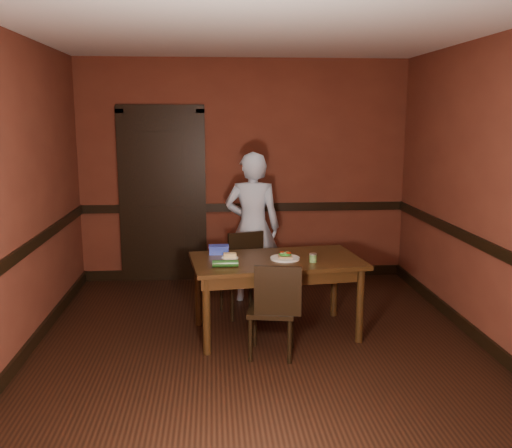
{
  "coord_description": "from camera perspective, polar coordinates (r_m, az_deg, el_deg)",
  "views": [
    {
      "loc": [
        -0.39,
        -4.73,
        2.02
      ],
      "look_at": [
        0.0,
        0.35,
        1.05
      ],
      "focal_mm": 40.0,
      "sensor_mm": 36.0,
      "label": 1
    }
  ],
  "objects": [
    {
      "name": "wrapped_veg",
      "position": [
        4.98,
        -3.08,
        -3.97
      ],
      "size": [
        0.23,
        0.07,
        0.06
      ],
      "primitive_type": "cylinder",
      "rotation": [
        0.0,
        1.57,
        -0.01
      ],
      "color": "#194516",
      "rests_on": "dining_table"
    },
    {
      "name": "chair_far",
      "position": [
        5.85,
        -1.46,
        -5.15
      ],
      "size": [
        0.49,
        0.49,
        0.83
      ],
      "primitive_type": null,
      "rotation": [
        0.0,
        0.0,
        0.32
      ],
      "color": "black",
      "rests_on": "floor"
    },
    {
      "name": "wall_right",
      "position": [
        5.34,
        22.25,
        2.77
      ],
      "size": [
        0.02,
        4.5,
        2.7
      ],
      "primitive_type": "cube",
      "color": "#602B1D",
      "rests_on": "ground"
    },
    {
      "name": "door",
      "position": [
        7.04,
        -9.33,
        3.06
      ],
      "size": [
        1.05,
        0.07,
        2.2
      ],
      "color": "black",
      "rests_on": "ground"
    },
    {
      "name": "sandwich_plate",
      "position": [
        5.24,
        2.92,
        -3.34
      ],
      "size": [
        0.27,
        0.27,
        0.07
      ],
      "rotation": [
        0.0,
        0.0,
        -0.18
      ],
      "color": "white",
      "rests_on": "dining_table"
    },
    {
      "name": "baseboard_left",
      "position": [
        5.37,
        -21.79,
        -11.46
      ],
      "size": [
        0.03,
        4.5,
        0.12
      ],
      "primitive_type": "cube",
      "color": "black",
      "rests_on": "ground"
    },
    {
      "name": "dado_left",
      "position": [
        5.12,
        -22.45,
        -2.7
      ],
      "size": [
        0.03,
        4.5,
        0.1
      ],
      "primitive_type": "cube",
      "color": "black",
      "rests_on": "ground"
    },
    {
      "name": "floor",
      "position": [
        5.16,
        0.3,
        -12.27
      ],
      "size": [
        4.0,
        4.5,
        0.01
      ],
      "primitive_type": "cube",
      "color": "black",
      "rests_on": "ground"
    },
    {
      "name": "wall_left",
      "position": [
        5.04,
        -22.98,
        2.28
      ],
      "size": [
        0.02,
        4.5,
        2.7
      ],
      "primitive_type": "cube",
      "color": "#602B1D",
      "rests_on": "ground"
    },
    {
      "name": "baseboard_right",
      "position": [
        5.65,
        21.16,
        -10.3
      ],
      "size": [
        0.03,
        4.5,
        0.12
      ],
      "primitive_type": "cube",
      "color": "black",
      "rests_on": "ground"
    },
    {
      "name": "person",
      "position": [
        6.22,
        -0.35,
        -0.33
      ],
      "size": [
        0.64,
        0.46,
        1.64
      ],
      "primitive_type": "imported",
      "rotation": [
        0.0,
        0.0,
        3.02
      ],
      "color": "#AEC3D8",
      "rests_on": "floor"
    },
    {
      "name": "dado_back",
      "position": [
        7.07,
        -1.17,
        1.66
      ],
      "size": [
        4.0,
        0.03,
        0.1
      ],
      "primitive_type": "cube",
      "color": "black",
      "rests_on": "ground"
    },
    {
      "name": "sauce_jar",
      "position": [
        5.16,
        5.72,
        -3.38
      ],
      "size": [
        0.07,
        0.07,
        0.08
      ],
      "rotation": [
        0.0,
        0.0,
        0.03
      ],
      "color": "#5B8A44",
      "rests_on": "dining_table"
    },
    {
      "name": "dado_right",
      "position": [
        5.41,
        21.77,
        -1.95
      ],
      "size": [
        0.03,
        4.5,
        0.1
      ],
      "primitive_type": "cube",
      "color": "black",
      "rests_on": "ground"
    },
    {
      "name": "wall_front",
      "position": [
        2.6,
        4.39,
        -4.23
      ],
      "size": [
        4.0,
        0.02,
        2.7
      ],
      "primitive_type": "cube",
      "color": "#602B1D",
      "rests_on": "ground"
    },
    {
      "name": "baseboard_back",
      "position": [
        7.25,
        -1.14,
        -4.9
      ],
      "size": [
        4.0,
        0.03,
        0.12
      ],
      "primitive_type": "cube",
      "color": "black",
      "rests_on": "ground"
    },
    {
      "name": "dining_table",
      "position": [
        5.36,
        2.02,
        -7.24
      ],
      "size": [
        1.64,
        1.05,
        0.72
      ],
      "primitive_type": "cube",
      "rotation": [
        0.0,
        0.0,
        0.12
      ],
      "color": "black",
      "rests_on": "floor"
    },
    {
      "name": "cheese_saucer",
      "position": [
        5.27,
        -2.62,
        -3.25
      ],
      "size": [
        0.16,
        0.16,
        0.05
      ],
      "rotation": [
        0.0,
        0.0,
        -0.36
      ],
      "color": "white",
      "rests_on": "dining_table"
    },
    {
      "name": "wall_back",
      "position": [
        7.03,
        -1.19,
        5.31
      ],
      "size": [
        4.0,
        0.02,
        2.7
      ],
      "primitive_type": "cube",
      "color": "#602B1D",
      "rests_on": "ground"
    },
    {
      "name": "food_tub",
      "position": [
        5.45,
        -3.74,
        -2.57
      ],
      "size": [
        0.19,
        0.13,
        0.08
      ],
      "rotation": [
        0.0,
        0.0,
        0.0
      ],
      "color": "blue",
      "rests_on": "dining_table"
    },
    {
      "name": "ceiling",
      "position": [
        4.8,
        0.34,
        18.92
      ],
      "size": [
        4.0,
        4.5,
        0.01
      ],
      "primitive_type": "cube",
      "color": "silver",
      "rests_on": "ground"
    },
    {
      "name": "chair_near",
      "position": [
        4.88,
        1.57,
        -8.44
      ],
      "size": [
        0.45,
        0.45,
        0.83
      ],
      "primitive_type": null,
      "rotation": [
        0.0,
        0.0,
        2.96
      ],
      "color": "black",
      "rests_on": "floor"
    }
  ]
}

